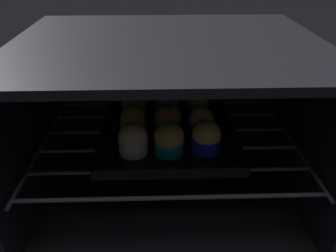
% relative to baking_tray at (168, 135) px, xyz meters
% --- Properties ---
extents(oven_cavity, '(0.59, 0.47, 0.37)m').
position_rel_baking_tray_xyz_m(oven_cavity, '(0.00, 0.04, 0.02)').
color(oven_cavity, black).
rests_on(oven_cavity, ground).
extents(oven_rack, '(0.55, 0.42, 0.01)m').
position_rel_baking_tray_xyz_m(oven_rack, '(0.00, -0.00, -0.01)').
color(oven_rack, '#51515B').
rests_on(oven_rack, oven_cavity).
extents(baking_tray, '(0.29, 0.29, 0.02)m').
position_rel_baking_tray_xyz_m(baking_tray, '(0.00, 0.00, 0.00)').
color(baking_tray, black).
rests_on(baking_tray, oven_rack).
extents(muffin_row0_col0, '(0.06, 0.06, 0.06)m').
position_rel_baking_tray_xyz_m(muffin_row0_col0, '(-0.07, -0.07, 0.03)').
color(muffin_row0_col0, silver).
rests_on(muffin_row0_col0, baking_tray).
extents(muffin_row0_col1, '(0.06, 0.06, 0.07)m').
position_rel_baking_tray_xyz_m(muffin_row0_col1, '(-0.00, -0.07, 0.04)').
color(muffin_row0_col1, '#0C8C84').
rests_on(muffin_row0_col1, baking_tray).
extents(muffin_row0_col2, '(0.06, 0.06, 0.07)m').
position_rel_baking_tray_xyz_m(muffin_row0_col2, '(0.07, -0.07, 0.04)').
color(muffin_row0_col2, '#1928B7').
rests_on(muffin_row0_col2, baking_tray).
extents(muffin_row1_col0, '(0.06, 0.06, 0.07)m').
position_rel_baking_tray_xyz_m(muffin_row1_col0, '(-0.07, -0.00, 0.04)').
color(muffin_row1_col0, silver).
rests_on(muffin_row1_col0, baking_tray).
extents(muffin_row1_col1, '(0.06, 0.06, 0.07)m').
position_rel_baking_tray_xyz_m(muffin_row1_col1, '(0.00, 0.00, 0.04)').
color(muffin_row1_col1, red).
rests_on(muffin_row1_col1, baking_tray).
extents(muffin_row1_col2, '(0.06, 0.06, 0.06)m').
position_rel_baking_tray_xyz_m(muffin_row1_col2, '(0.07, -0.00, 0.03)').
color(muffin_row1_col2, '#1928B7').
rests_on(muffin_row1_col2, baking_tray).
extents(muffin_row2_col0, '(0.06, 0.06, 0.07)m').
position_rel_baking_tray_xyz_m(muffin_row2_col0, '(-0.08, 0.07, 0.04)').
color(muffin_row2_col0, '#1928B7').
rests_on(muffin_row2_col0, baking_tray).
extents(muffin_row2_col1, '(0.06, 0.06, 0.06)m').
position_rel_baking_tray_xyz_m(muffin_row2_col1, '(-0.00, 0.08, 0.03)').
color(muffin_row2_col1, '#7A238C').
rests_on(muffin_row2_col1, baking_tray).
extents(muffin_row2_col2, '(0.06, 0.06, 0.07)m').
position_rel_baking_tray_xyz_m(muffin_row2_col2, '(0.07, 0.08, 0.04)').
color(muffin_row2_col2, '#1928B7').
rests_on(muffin_row2_col2, baking_tray).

